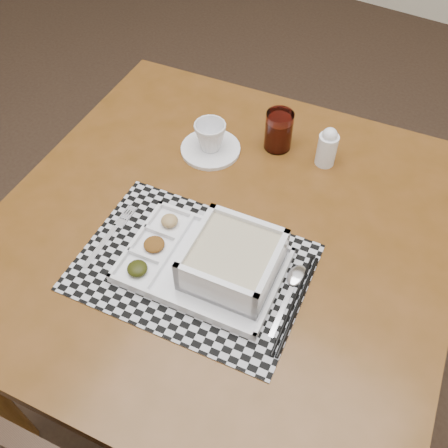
% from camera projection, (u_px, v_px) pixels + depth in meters
% --- Properties ---
extents(floor, '(5.00, 5.00, 0.00)m').
position_uv_depth(floor, '(163.00, 291.00, 1.86)').
color(floor, '#302018').
rests_on(floor, ground).
extents(dining_table, '(1.10, 1.10, 0.74)m').
position_uv_depth(dining_table, '(223.00, 246.00, 1.16)').
color(dining_table, '#52300E').
rests_on(dining_table, ground).
extents(placemat, '(0.50, 0.38, 0.00)m').
position_uv_depth(placemat, '(193.00, 267.00, 1.03)').
color(placemat, '#B3B3BB').
rests_on(placemat, dining_table).
extents(serving_tray, '(0.34, 0.26, 0.09)m').
position_uv_depth(serving_tray, '(223.00, 262.00, 0.99)').
color(serving_tray, white).
rests_on(serving_tray, placemat).
extents(fork, '(0.04, 0.19, 0.00)m').
position_uv_depth(fork, '(111.00, 235.00, 1.08)').
color(fork, silver).
rests_on(fork, placemat).
extents(spoon, '(0.04, 0.18, 0.01)m').
position_uv_depth(spoon, '(295.00, 281.00, 1.00)').
color(spoon, silver).
rests_on(spoon, placemat).
extents(chopsticks, '(0.05, 0.24, 0.01)m').
position_uv_depth(chopsticks, '(296.00, 304.00, 0.97)').
color(chopsticks, black).
rests_on(chopsticks, placemat).
extents(saucer, '(0.15, 0.15, 0.01)m').
position_uv_depth(saucer, '(211.00, 149.00, 1.25)').
color(saucer, white).
rests_on(saucer, dining_table).
extents(cup, '(0.10, 0.10, 0.07)m').
position_uv_depth(cup, '(210.00, 136.00, 1.22)').
color(cup, white).
rests_on(cup, saucer).
extents(juice_glass, '(0.07, 0.07, 0.10)m').
position_uv_depth(juice_glass, '(279.00, 132.00, 1.23)').
color(juice_glass, white).
rests_on(juice_glass, dining_table).
extents(creamer_bottle, '(0.05, 0.05, 0.11)m').
position_uv_depth(creamer_bottle, '(327.00, 147.00, 1.19)').
color(creamer_bottle, white).
rests_on(creamer_bottle, dining_table).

